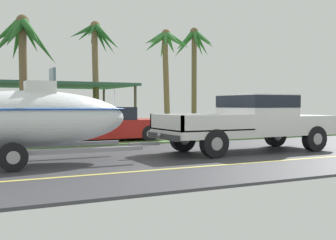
% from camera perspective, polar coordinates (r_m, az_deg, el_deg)
% --- Properties ---
extents(ground, '(36.00, 22.00, 0.11)m').
position_cam_1_polar(ground, '(20.39, -3.28, -2.08)').
color(ground, '#38383D').
extents(pickup_truck_towing, '(5.90, 2.12, 1.80)m').
position_cam_1_polar(pickup_truck_towing, '(13.58, 11.80, 0.12)').
color(pickup_truck_towing, silver).
rests_on(pickup_truck_towing, ground).
extents(boat_on_trailer, '(6.18, 2.15, 2.38)m').
position_cam_1_polar(boat_on_trailer, '(10.78, -18.31, 0.21)').
color(boat_on_trailer, gray).
rests_on(boat_on_trailer, ground).
extents(parked_sedan_near, '(4.51, 1.93, 1.38)m').
position_cam_1_polar(parked_sedan_near, '(16.73, -8.77, -0.67)').
color(parked_sedan_near, '#B21E19').
rests_on(parked_sedan_near, ground).
extents(carport_awning, '(7.46, 5.78, 2.59)m').
position_cam_1_polar(carport_awning, '(23.26, -14.94, 4.49)').
color(carport_awning, '#4C4238').
rests_on(carport_awning, ground).
extents(palm_tree_near_left, '(2.79, 3.76, 6.63)m').
position_cam_1_polar(palm_tree_near_left, '(28.44, 3.58, 9.49)').
color(palm_tree_near_left, brown).
rests_on(palm_tree_near_left, ground).
extents(palm_tree_mid, '(2.82, 3.37, 6.19)m').
position_cam_1_polar(palm_tree_mid, '(24.28, -9.66, 9.74)').
color(palm_tree_mid, brown).
rests_on(palm_tree_mid, ground).
extents(palm_tree_far_left, '(3.02, 3.35, 5.13)m').
position_cam_1_polar(palm_tree_far_left, '(18.30, -19.29, 9.79)').
color(palm_tree_far_left, brown).
rests_on(palm_tree_far_left, ground).
extents(palm_tree_far_right, '(3.04, 3.17, 6.04)m').
position_cam_1_polar(palm_tree_far_right, '(25.70, -0.29, 9.50)').
color(palm_tree_far_right, brown).
rests_on(palm_tree_far_right, ground).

